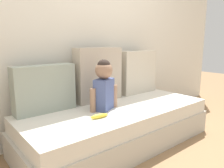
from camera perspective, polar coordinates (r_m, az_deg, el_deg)
name	(u,v)px	position (r m, az deg, el deg)	size (l,w,h in m)	color
ground_plane	(118,143)	(2.38, 1.47, -15.22)	(12.00, 12.00, 0.00)	#93704C
back_wall	(86,33)	(2.59, -6.83, 13.19)	(5.22, 0.10, 2.30)	silver
couch	(118,125)	(2.30, 1.49, -10.85)	(2.02, 0.87, 0.40)	beige
throw_pillow_left	(44,89)	(2.14, -17.38, -1.19)	(0.58, 0.16, 0.45)	#99A393
throw_pillow_center	(98,75)	(2.42, -3.63, 2.50)	(0.56, 0.16, 0.60)	#C1B29E
throw_pillow_right	(137,72)	(2.83, 6.72, 3.16)	(0.54, 0.16, 0.54)	beige
toddler	(104,84)	(2.10, -2.13, -0.02)	(0.32, 0.21, 0.49)	#4C5B93
banana	(99,116)	(1.91, -3.40, -8.42)	(0.17, 0.04, 0.04)	yellow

